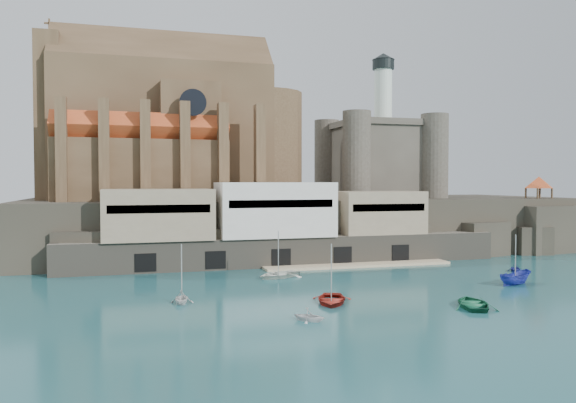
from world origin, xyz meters
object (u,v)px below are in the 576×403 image
(boat_0, at_px, (331,303))
(church, at_px, (174,132))
(castle_keep, at_px, (378,156))
(boat_1, at_px, (309,321))
(boat_2, at_px, (515,285))
(pavilion, at_px, (539,184))

(boat_0, bearing_deg, church, 127.08)
(castle_keep, height_order, boat_1, castle_keep)
(boat_2, bearing_deg, boat_1, 91.54)
(church, relative_size, boat_1, 15.30)
(castle_keep, xyz_separation_m, pavilion, (25.92, -15.08, -5.59))
(boat_0, xyz_separation_m, boat_2, (26.26, 3.66, 0.00))
(castle_keep, height_order, pavilion, castle_keep)
(church, distance_m, pavilion, 68.65)
(boat_2, bearing_deg, castle_keep, -18.65)
(boat_1, bearing_deg, boat_2, -30.53)
(castle_keep, bearing_deg, pavilion, -30.18)
(church, xyz_separation_m, pavilion, (66.13, -15.85, -9.40))
(boat_1, bearing_deg, pavilion, -15.64)
(boat_1, relative_size, boat_2, 0.56)
(boat_2, bearing_deg, boat_0, 80.72)
(pavilion, height_order, boat_1, pavilion)
(pavilion, bearing_deg, church, 166.52)
(castle_keep, distance_m, pavilion, 30.50)
(boat_0, relative_size, boat_2, 1.16)
(boat_0, xyz_separation_m, boat_1, (-4.77, -6.88, 0.00))
(castle_keep, bearing_deg, boat_2, -91.44)
(church, relative_size, pavilion, 7.34)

